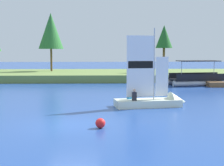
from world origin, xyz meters
name	(u,v)px	position (x,y,z in m)	size (l,w,h in m)	color
ground_plane	(74,125)	(0.00, 0.00, 0.00)	(200.00, 200.00, 0.00)	#234793
shore_bank	(91,75)	(0.00, 28.59, 0.45)	(80.00, 13.97, 0.90)	olive
shoreline_tree_centre	(51,31)	(-5.55, 30.55, 6.44)	(3.45, 3.45, 8.03)	brown
shoreline_tree_midright	(164,37)	(9.80, 28.10, 5.54)	(2.24, 2.24, 6.22)	brown
wooden_dock	(210,83)	(13.25, 19.43, 0.25)	(1.80, 5.35, 0.51)	brown
sailboat	(159,100)	(5.21, 5.48, 0.39)	(4.99, 2.23, 5.62)	silver
pontoon_boat	(198,79)	(11.81, 19.10, 0.67)	(6.54, 3.36, 2.66)	#B2B2B7
channel_buoy	(100,123)	(1.33, -0.77, 0.24)	(0.48, 0.48, 0.48)	red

